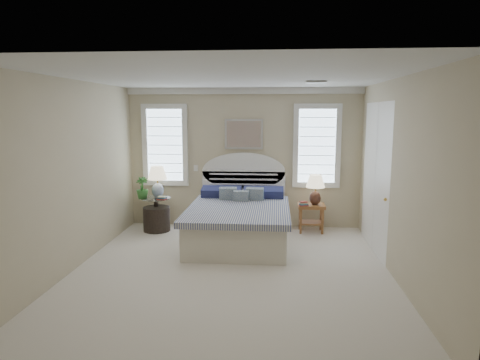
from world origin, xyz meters
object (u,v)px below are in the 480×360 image
object	(u,v)px
side_table_left	(156,210)
lamp_left	(157,178)
lamp_right	(315,186)
nightstand_right	(311,212)
floor_pot	(157,219)
bed	(239,220)

from	to	relation	value
side_table_left	lamp_left	size ratio (longest dim) A/B	1.04
lamp_right	side_table_left	bearing A→B (deg)	-178.49
nightstand_right	lamp_left	world-z (taller)	lamp_left
side_table_left	floor_pot	bearing A→B (deg)	-69.44
side_table_left	lamp_left	xyz separation A→B (m)	(0.03, 0.03, 0.61)
lamp_left	lamp_right	size ratio (longest dim) A/B	1.06
nightstand_right	lamp_left	size ratio (longest dim) A/B	0.87
lamp_right	lamp_left	bearing A→B (deg)	-179.07
bed	lamp_left	distance (m)	1.84
bed	lamp_right	xyz separation A→B (m)	(1.36, 0.67, 0.49)
nightstand_right	lamp_left	distance (m)	2.98
side_table_left	floor_pot	distance (m)	0.17
side_table_left	floor_pot	size ratio (longest dim) A/B	1.25
lamp_left	lamp_right	bearing A→B (deg)	0.93
side_table_left	floor_pot	xyz separation A→B (m)	(0.03, -0.07, -0.16)
side_table_left	lamp_left	bearing A→B (deg)	41.90
side_table_left	lamp_right	distance (m)	3.05
bed	side_table_left	world-z (taller)	bed
bed	side_table_left	xyz separation A→B (m)	(-1.65, 0.59, 0.00)
nightstand_right	floor_pot	world-z (taller)	nightstand_right
lamp_right	bed	bearing A→B (deg)	-153.77
floor_pot	nightstand_right	bearing A→B (deg)	3.27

